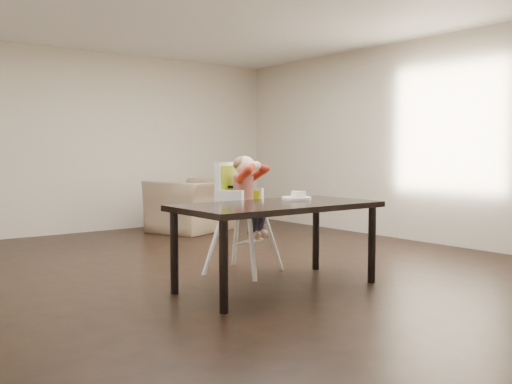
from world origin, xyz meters
TOP-DOWN VIEW (x-y plane):
  - ground at (0.00, 0.00)m, footprint 7.00×7.00m
  - room_walls at (0.00, 0.00)m, footprint 6.02×7.02m
  - dining_table at (-0.20, -0.95)m, footprint 1.80×0.90m
  - high_chair at (-0.07, -0.24)m, footprint 0.64×0.64m
  - plate at (0.17, -0.79)m, footprint 0.35×0.35m
  - armchair at (1.12, 2.61)m, footprint 1.38×1.14m

SIDE VIEW (x-z plane):
  - ground at x=0.00m, z-range 0.00..0.00m
  - armchair at x=1.12m, z-range 0.00..1.04m
  - dining_table at x=-0.20m, z-range 0.30..1.05m
  - plate at x=0.17m, z-range 0.74..0.82m
  - high_chair at x=-0.07m, z-range 0.24..1.39m
  - room_walls at x=0.00m, z-range 0.50..3.21m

